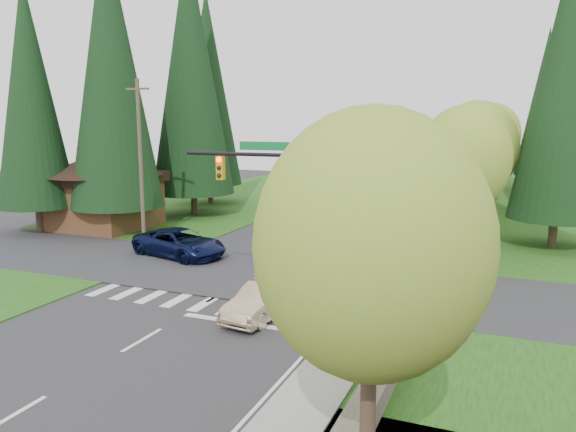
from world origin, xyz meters
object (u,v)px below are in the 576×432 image
Objects in this scene: parked_car_b at (422,216)px; parked_car_d at (427,194)px; sedan_champagne at (263,300)px; parked_car_c at (423,203)px; parked_car_a at (383,238)px; suv_navy at (180,243)px; parked_car_e at (437,186)px.

parked_car_d is (-1.40, 11.59, 0.11)m from parked_car_b.
sedan_champagne is at bearing -98.00° from parked_car_b.
parked_car_b is at bearing 89.81° from sedan_champagne.
parked_car_c is 0.90× the size of parked_car_d.
sedan_champagne is 22.12m from parked_car_b.
parked_car_a is at bearing -82.37° from parked_car_d.
parked_car_b is 6.67m from parked_car_c.
suv_navy is 1.44× the size of parked_car_c.
parked_car_d reaches higher than parked_car_c.
parked_car_b is at bearing -21.91° from suv_navy.
sedan_champagne is 0.73× the size of suv_navy.
sedan_champagne reaches higher than parked_car_c.
suv_navy is (-8.40, 7.08, 0.11)m from sedan_champagne.
parked_car_b is 1.12× the size of parked_car_c.
parked_car_a reaches higher than parked_car_d.
sedan_champagne is 0.80× the size of parked_car_e.
parked_car_a is 1.07× the size of parked_car_d.
suv_navy is 1.22× the size of parked_car_a.
suv_navy is 28.17m from parked_car_d.
parked_car_c is at bearing -10.56° from suv_navy.
parked_car_b is at bearing -77.24° from parked_car_d.
parked_car_b is at bearing 82.61° from parked_car_a.
parked_car_a reaches higher than parked_car_b.
parked_car_e is (0.00, 6.76, 0.01)m from parked_car_d.
sedan_champagne is 33.58m from parked_car_d.
sedan_champagne is at bearing -93.57° from parked_car_e.
parked_car_c is (-0.92, 6.61, 0.01)m from parked_car_b.
parked_car_e reaches higher than parked_car_d.
sedan_champagne is at bearing -100.59° from parked_car_c.
suv_navy is at bearing -107.98° from parked_car_e.
parked_car_e is at bearing 93.19° from parked_car_b.
parked_car_d is at bearing 94.54° from sedan_champagne.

